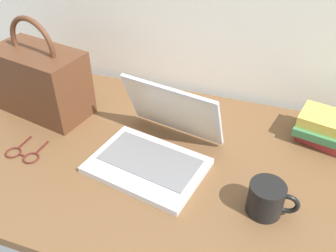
# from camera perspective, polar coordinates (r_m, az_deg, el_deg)

# --- Properties ---
(desk) EXTENTS (1.60, 0.76, 0.03)m
(desk) POSITION_cam_1_polar(r_m,az_deg,el_deg) (1.04, 2.26, -6.40)
(desk) COLOR brown
(desk) RESTS_ON ground
(laptop) EXTENTS (0.36, 0.35, 0.21)m
(laptop) POSITION_cam_1_polar(r_m,az_deg,el_deg) (1.02, -1.87, -3.13)
(laptop) COLOR silver
(laptop) RESTS_ON desk
(coffee_mug) EXTENTS (0.12, 0.09, 0.09)m
(coffee_mug) POSITION_cam_1_polar(r_m,az_deg,el_deg) (0.91, 15.41, -11.07)
(coffee_mug) COLOR black
(coffee_mug) RESTS_ON desk
(eyeglasses) EXTENTS (0.11, 0.11, 0.01)m
(eyeglasses) POSITION_cam_1_polar(r_m,az_deg,el_deg) (1.13, -22.01, -4.18)
(eyeglasses) COLOR #591E19
(eyeglasses) RESTS_ON desk
(handbag) EXTENTS (0.33, 0.22, 0.33)m
(handbag) POSITION_cam_1_polar(r_m,az_deg,el_deg) (1.25, -19.45, 6.81)
(handbag) COLOR #59331E
(handbag) RESTS_ON desk
(book_stack) EXTENTS (0.23, 0.18, 0.09)m
(book_stack) POSITION_cam_1_polar(r_m,az_deg,el_deg) (1.18, 24.64, -0.59)
(book_stack) COLOR #B23333
(book_stack) RESTS_ON desk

